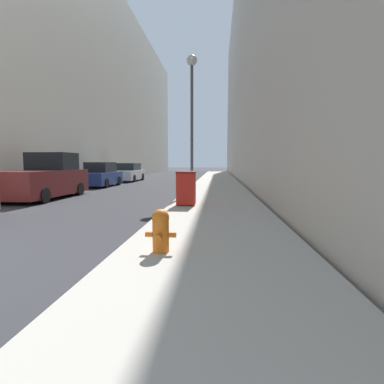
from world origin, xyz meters
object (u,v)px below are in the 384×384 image
(lamppost, at_px, (192,100))
(pickup_truck, at_px, (45,179))
(fire_hydrant, at_px, (161,229))
(parked_sedan_far, at_px, (129,173))
(parked_sedan_near, at_px, (101,175))
(trash_bin, at_px, (186,188))

(lamppost, bearing_deg, pickup_truck, -166.76)
(fire_hydrant, relative_size, pickup_truck, 0.15)
(lamppost, height_order, parked_sedan_far, lamppost)
(fire_hydrant, distance_m, parked_sedan_near, 16.75)
(pickup_truck, distance_m, parked_sedan_near, 6.93)
(lamppost, xyz_separation_m, pickup_truck, (-6.66, -1.57, -3.75))
(lamppost, height_order, parked_sedan_near, lamppost)
(trash_bin, height_order, pickup_truck, pickup_truck)
(lamppost, bearing_deg, fire_hydrant, -88.05)
(trash_bin, xyz_separation_m, parked_sedan_near, (-6.93, 9.59, -0.00))
(fire_hydrant, xyz_separation_m, parked_sedan_near, (-7.10, 15.17, 0.23))
(trash_bin, relative_size, parked_sedan_far, 0.25)
(fire_hydrant, bearing_deg, trash_bin, 91.70)
(trash_bin, relative_size, parked_sedan_near, 0.29)
(lamppost, relative_size, pickup_truck, 1.32)
(trash_bin, height_order, parked_sedan_far, parked_sedan_far)
(parked_sedan_near, bearing_deg, trash_bin, -54.14)
(trash_bin, height_order, lamppost, lamppost)
(pickup_truck, bearing_deg, parked_sedan_near, 90.88)
(fire_hydrant, height_order, pickup_truck, pickup_truck)
(parked_sedan_far, bearing_deg, lamppost, -59.96)
(pickup_truck, xyz_separation_m, parked_sedan_near, (-0.11, 6.93, -0.13))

